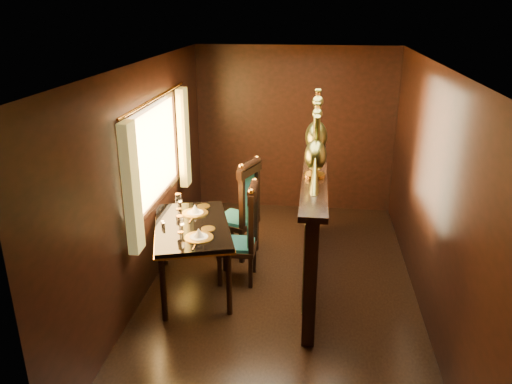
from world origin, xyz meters
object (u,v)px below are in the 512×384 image
Objects in this scene: chair_left at (247,231)px; peacock_left at (316,142)px; chair_right at (244,206)px; peacock_right at (317,123)px; dining_table at (192,231)px.

peacock_left is (0.74, -0.16, 1.10)m from chair_left.
peacock_left is (0.86, -0.76, 1.05)m from chair_right.
chair_right is 1.40m from peacock_right.
peacock_right is at bearing 90.00° from peacock_left.
chair_right reaches higher than dining_table.
peacock_right is (1.32, 0.74, 1.07)m from dining_table.
peacock_right is (0.86, -0.10, 1.10)m from chair_right.
chair_left is 0.62m from chair_right.
dining_table is at bearing -150.56° from peacock_right.
chair_right is (0.46, 0.85, -0.03)m from dining_table.
dining_table is 0.96m from chair_right.
chair_left is 1.62× the size of peacock_left.
chair_right is at bearing 100.41° from chair_left.
chair_left is at bearing 6.37° from dining_table.
dining_table is at bearing -176.29° from peacock_left.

